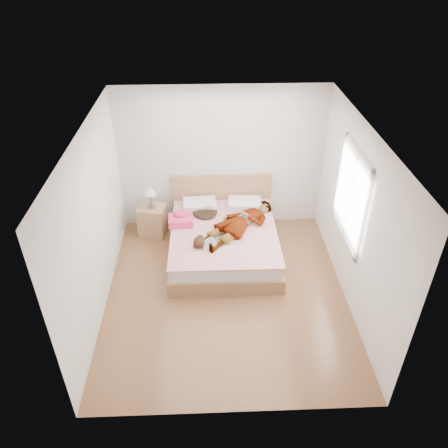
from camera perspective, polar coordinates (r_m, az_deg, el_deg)
name	(u,v)px	position (r m, az deg, el deg)	size (l,w,h in m)	color
ground	(226,293)	(6.77, 0.29, -8.96)	(4.00, 4.00, 0.00)	#53321A
woman	(239,221)	(7.22, 1.96, 0.45)	(0.64, 1.70, 0.23)	white
hair	(205,211)	(7.63, -2.56, 1.74)	(0.44, 0.54, 0.08)	black
phone	(208,205)	(7.51, -2.05, 2.47)	(0.05, 0.10, 0.01)	silver
room_shell	(351,196)	(6.43, 16.25, 3.53)	(4.00, 4.00, 4.00)	white
bed	(224,239)	(7.40, -0.06, -1.93)	(1.80, 2.08, 1.00)	#895F3F
towel	(180,219)	(7.35, -5.70, 0.66)	(0.43, 0.36, 0.21)	#F7437C
magazine	(215,242)	(6.90, -1.14, -2.40)	(0.51, 0.40, 0.03)	silver
coffee_mug	(199,241)	(6.86, -3.32, -2.28)	(0.13, 0.09, 0.10)	white
plush_toy	(199,242)	(6.81, -3.28, -2.34)	(0.21, 0.28, 0.15)	black
nightstand	(153,218)	(7.93, -9.30, 0.77)	(0.54, 0.50, 0.99)	#885F3F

